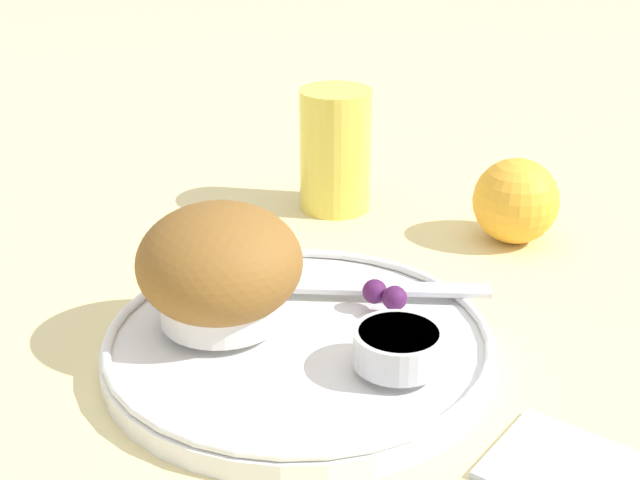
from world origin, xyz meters
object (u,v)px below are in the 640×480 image
object	(u,v)px
orange_fruit	(516,201)
juice_glass	(335,150)
muffin	(220,269)
butter_knife	(349,287)

from	to	relation	value
orange_fruit	juice_glass	size ratio (longest dim) A/B	0.65
juice_glass	orange_fruit	bearing A→B (deg)	10.79
muffin	juice_glass	distance (m)	0.24
muffin	butter_knife	distance (m)	0.10
orange_fruit	muffin	bearing A→B (deg)	-106.37
muffin	butter_knife	world-z (taller)	muffin
muffin	juice_glass	bearing A→B (deg)	108.96
butter_knife	juice_glass	bearing A→B (deg)	95.29
muffin	orange_fruit	xyz separation A→B (m)	(0.08, 0.26, -0.02)
muffin	juice_glass	xyz separation A→B (m)	(-0.08, 0.23, -0.00)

